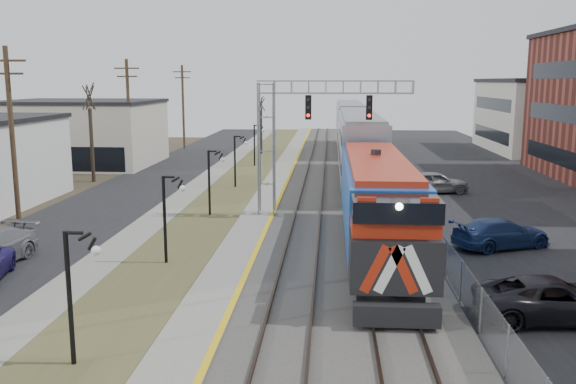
# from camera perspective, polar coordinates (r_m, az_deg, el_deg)

# --- Properties ---
(street_west) EXTENTS (7.00, 120.00, 0.04)m
(street_west) POSITION_cam_1_polar(r_m,az_deg,el_deg) (46.12, -14.78, -0.09)
(street_west) COLOR black
(street_west) RESTS_ON ground
(sidewalk) EXTENTS (2.00, 120.00, 0.08)m
(sidewalk) POSITION_cam_1_polar(r_m,az_deg,el_deg) (44.88, -9.34, -0.14)
(sidewalk) COLOR gray
(sidewalk) RESTS_ON ground
(grass_median) EXTENTS (4.00, 120.00, 0.06)m
(grass_median) POSITION_cam_1_polar(r_m,az_deg,el_deg) (44.29, -5.56, -0.21)
(grass_median) COLOR #4D4F2A
(grass_median) RESTS_ON ground
(platform) EXTENTS (2.00, 120.00, 0.24)m
(platform) POSITION_cam_1_polar(r_m,az_deg,el_deg) (43.87, -1.69, -0.14)
(platform) COLOR gray
(platform) RESTS_ON ground
(ballast_bed) EXTENTS (8.00, 120.00, 0.20)m
(ballast_bed) POSITION_cam_1_polar(r_m,az_deg,el_deg) (43.67, 4.85, -0.25)
(ballast_bed) COLOR #595651
(ballast_bed) RESTS_ON ground
(parking_lot) EXTENTS (16.00, 120.00, 0.04)m
(parking_lot) POSITION_cam_1_polar(r_m,az_deg,el_deg) (45.48, 20.15, -0.53)
(parking_lot) COLOR black
(parking_lot) RESTS_ON ground
(platform_edge) EXTENTS (0.24, 120.00, 0.01)m
(platform_edge) POSITION_cam_1_polar(r_m,az_deg,el_deg) (43.77, -0.55, 0.00)
(platform_edge) COLOR gold
(platform_edge) RESTS_ON platform
(track_near) EXTENTS (1.58, 120.00, 0.15)m
(track_near) POSITION_cam_1_polar(r_m,az_deg,el_deg) (43.65, 2.23, 0.01)
(track_near) COLOR #2D2119
(track_near) RESTS_ON ballast_bed
(track_far) EXTENTS (1.58, 120.00, 0.15)m
(track_far) POSITION_cam_1_polar(r_m,az_deg,el_deg) (43.69, 6.82, -0.05)
(track_far) COLOR #2D2119
(track_far) RESTS_ON ballast_bed
(train) EXTENTS (3.00, 63.05, 5.33)m
(train) POSITION_cam_1_polar(r_m,az_deg,el_deg) (51.92, 6.43, 4.51)
(train) COLOR #164EB3
(train) RESTS_ON ground
(signal_gantry) EXTENTS (9.00, 1.07, 8.15)m
(signal_gantry) POSITION_cam_1_polar(r_m,az_deg,el_deg) (36.07, 0.68, 6.35)
(signal_gantry) COLOR gray
(signal_gantry) RESTS_ON ground
(lampposts) EXTENTS (0.14, 62.14, 4.00)m
(lampposts) POSITION_cam_1_polar(r_m,az_deg,el_deg) (27.89, -11.31, -2.49)
(lampposts) COLOR black
(lampposts) RESTS_ON ground
(utility_poles) EXTENTS (0.28, 80.28, 10.00)m
(utility_poles) POSITION_cam_1_polar(r_m,az_deg,el_deg) (37.57, -24.39, 4.69)
(utility_poles) COLOR #4C3823
(utility_poles) RESTS_ON ground
(fence) EXTENTS (0.04, 120.00, 1.60)m
(fence) POSITION_cam_1_polar(r_m,az_deg,el_deg) (43.81, 10.37, 0.58)
(fence) COLOR gray
(fence) RESTS_ON ground
(bare_trees) EXTENTS (12.30, 42.30, 5.95)m
(bare_trees) POSITION_cam_1_polar(r_m,az_deg,el_deg) (49.78, -14.76, 3.77)
(bare_trees) COLOR #382D23
(bare_trees) RESTS_ON ground
(car_lot_c) EXTENTS (5.42, 2.73, 1.47)m
(car_lot_c) POSITION_cam_1_polar(r_m,az_deg,el_deg) (22.90, 23.69, -9.30)
(car_lot_c) COLOR black
(car_lot_c) RESTS_ON ground
(car_lot_d) EXTENTS (5.37, 3.84, 1.44)m
(car_lot_d) POSITION_cam_1_polar(r_m,az_deg,el_deg) (31.62, 19.31, -3.74)
(car_lot_d) COLOR navy
(car_lot_d) RESTS_ON ground
(car_lot_e) EXTENTS (5.08, 2.89, 1.63)m
(car_lot_e) POSITION_cam_1_polar(r_m,az_deg,el_deg) (45.61, 13.58, 0.86)
(car_lot_e) COLOR slate
(car_lot_e) RESTS_ON ground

